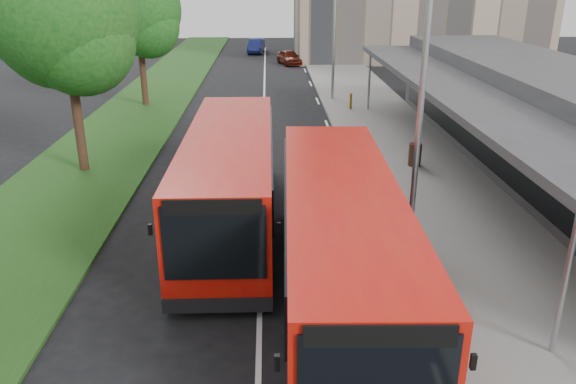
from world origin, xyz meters
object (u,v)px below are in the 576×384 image
(tree_mid, at_px, (65,23))
(car_far, at_px, (256,46))
(lamp_post_near, at_px, (420,81))
(lamp_post_far, at_px, (333,21))
(litter_bin, at_px, (415,155))
(bollard, at_px, (351,101))
(tree_far, at_px, (138,16))
(bus_main, at_px, (341,245))
(car_near, at_px, (289,57))
(bus_second, at_px, (230,179))

(tree_mid, xyz_separation_m, car_far, (6.14, 36.23, -4.95))
(lamp_post_near, bearing_deg, lamp_post_far, 90.00)
(litter_bin, relative_size, bollard, 1.02)
(litter_bin, bearing_deg, lamp_post_near, -105.67)
(lamp_post_near, xyz_separation_m, litter_bin, (1.92, 6.85, -4.12))
(tree_far, distance_m, litter_bin, 18.42)
(litter_bin, xyz_separation_m, car_far, (-6.91, 36.43, 0.07))
(tree_mid, distance_m, bollard, 16.36)
(bus_main, xyz_separation_m, car_near, (0.26, 38.16, -0.89))
(tree_mid, bearing_deg, bollard, 39.97)
(car_near, distance_m, car_far, 8.49)
(tree_mid, distance_m, bus_second, 9.09)
(tree_mid, bearing_deg, car_near, 72.10)
(car_far, bearing_deg, bus_second, -84.68)
(litter_bin, distance_m, bollard, 10.26)
(bus_second, relative_size, litter_bin, 11.64)
(litter_bin, relative_size, car_far, 0.22)
(lamp_post_near, relative_size, bus_second, 0.77)
(lamp_post_far, height_order, bollard, lamp_post_far)
(bus_second, xyz_separation_m, litter_bin, (6.95, 5.14, -0.91))
(lamp_post_far, bearing_deg, bus_second, -105.37)
(bollard, relative_size, car_far, 0.22)
(lamp_post_far, distance_m, car_near, 16.00)
(bus_main, height_order, litter_bin, bus_main)
(tree_far, bearing_deg, tree_mid, -90.00)
(tree_far, xyz_separation_m, litter_bin, (13.05, -12.20, -4.50))
(lamp_post_near, bearing_deg, tree_far, 120.29)
(lamp_post_far, relative_size, bollard, 9.08)
(bus_main, height_order, car_near, bus_main)
(lamp_post_far, bearing_deg, bus_main, -95.65)
(tree_far, distance_m, bus_second, 18.73)
(bus_second, height_order, bollard, bus_second)
(car_near, bearing_deg, bus_second, -110.81)
(litter_bin, height_order, bollard, litter_bin)
(bus_second, relative_size, car_near, 2.84)
(bus_main, relative_size, car_far, 2.59)
(tree_far, bearing_deg, litter_bin, -43.06)
(lamp_post_near, height_order, lamp_post_far, same)
(litter_bin, bearing_deg, bollard, 96.27)
(bus_main, distance_m, car_far, 46.19)
(tree_mid, height_order, bus_main, tree_mid)
(lamp_post_near, relative_size, litter_bin, 8.93)
(tree_mid, distance_m, tree_far, 12.01)
(lamp_post_near, xyz_separation_m, bollard, (0.80, 17.05, -4.13))
(lamp_post_near, bearing_deg, car_far, 96.57)
(litter_bin, height_order, car_far, car_far)
(bus_main, distance_m, bollard, 20.13)
(bus_main, bearing_deg, tree_far, 113.79)
(tree_far, bearing_deg, car_far, 75.78)
(lamp_post_near, relative_size, car_near, 2.18)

